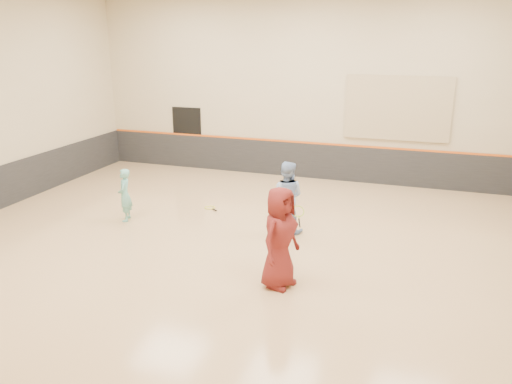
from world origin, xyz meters
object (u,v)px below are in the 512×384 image
(girl, at_px, (125,195))
(spare_racket, at_px, (210,207))
(young_man, at_px, (280,238))
(instructor, at_px, (286,197))

(girl, bearing_deg, spare_racket, 111.84)
(young_man, distance_m, spare_racket, 4.98)
(girl, xyz_separation_m, instructor, (4.19, 0.59, 0.20))
(girl, bearing_deg, young_man, 44.38)
(young_man, bearing_deg, instructor, 30.05)
(spare_racket, bearing_deg, girl, -136.80)
(girl, relative_size, young_man, 0.70)
(girl, xyz_separation_m, young_man, (4.81, -2.17, 0.31))
(girl, distance_m, instructor, 4.24)
(instructor, distance_m, young_man, 2.83)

